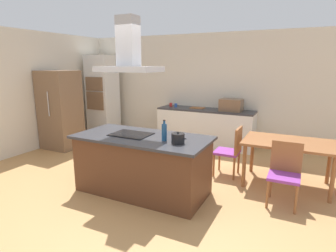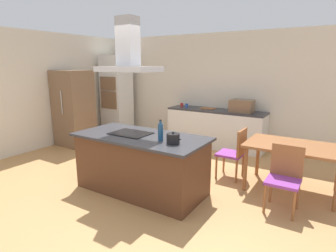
# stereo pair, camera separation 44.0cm
# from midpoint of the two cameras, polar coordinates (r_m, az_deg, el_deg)

# --- Properties ---
(ground) EXTENTS (16.00, 16.00, 0.00)m
(ground) POSITION_cam_midpoint_polar(r_m,az_deg,el_deg) (5.72, 6.08, -7.50)
(ground) COLOR tan
(wall_back) EXTENTS (7.20, 0.10, 2.70)m
(wall_back) POSITION_cam_midpoint_polar(r_m,az_deg,el_deg) (7.02, 12.72, 7.31)
(wall_back) COLOR beige
(wall_back) RESTS_ON ground
(wall_left) EXTENTS (0.10, 8.80, 2.70)m
(wall_left) POSITION_cam_midpoint_polar(r_m,az_deg,el_deg) (7.26, -21.01, 6.95)
(wall_left) COLOR beige
(wall_left) RESTS_ON ground
(kitchen_island) EXTENTS (2.06, 1.00, 0.90)m
(kitchen_island) POSITION_cam_midpoint_polar(r_m,az_deg,el_deg) (4.35, -2.63, -7.69)
(kitchen_island) COLOR #59331E
(kitchen_island) RESTS_ON ground
(cooktop) EXTENTS (0.60, 0.44, 0.01)m
(cooktop) POSITION_cam_midpoint_polar(r_m,az_deg,el_deg) (4.33, -4.84, -1.55)
(cooktop) COLOR black
(cooktop) RESTS_ON kitchen_island
(tea_kettle) EXTENTS (0.23, 0.18, 0.17)m
(tea_kettle) POSITION_cam_midpoint_polar(r_m,az_deg,el_deg) (3.77, 4.42, -2.64)
(tea_kettle) COLOR black
(tea_kettle) RESTS_ON kitchen_island
(olive_oil_bottle) EXTENTS (0.07, 0.07, 0.30)m
(olive_oil_bottle) POSITION_cam_midpoint_polar(r_m,az_deg,el_deg) (3.90, 1.69, -1.25)
(olive_oil_bottle) COLOR navy
(olive_oil_bottle) RESTS_ON kitchen_island
(back_counter) EXTENTS (2.33, 0.62, 0.90)m
(back_counter) POSITION_cam_midpoint_polar(r_m,az_deg,el_deg) (6.81, 11.55, -0.48)
(back_counter) COLOR silver
(back_counter) RESTS_ON ground
(countertop_microwave) EXTENTS (0.50, 0.38, 0.28)m
(countertop_microwave) POSITION_cam_midpoint_polar(r_m,az_deg,el_deg) (6.52, 16.83, 3.94)
(countertop_microwave) COLOR brown
(countertop_microwave) RESTS_ON back_counter
(coffee_mug_red) EXTENTS (0.08, 0.08, 0.09)m
(coffee_mug_red) POSITION_cam_midpoint_polar(r_m,az_deg,el_deg) (7.12, 4.64, 4.36)
(coffee_mug_red) COLOR red
(coffee_mug_red) RESTS_ON back_counter
(coffee_mug_blue) EXTENTS (0.08, 0.08, 0.09)m
(coffee_mug_blue) POSITION_cam_midpoint_polar(r_m,az_deg,el_deg) (7.02, 5.65, 4.22)
(coffee_mug_blue) COLOR #2D56B2
(coffee_mug_blue) RESTS_ON back_counter
(cutting_board) EXTENTS (0.34, 0.24, 0.02)m
(cutting_board) POSITION_cam_midpoint_polar(r_m,az_deg,el_deg) (6.85, 10.04, 3.58)
(cutting_board) COLOR #995B33
(cutting_board) RESTS_ON back_counter
(wall_oven_stack) EXTENTS (0.70, 0.66, 2.20)m
(wall_oven_stack) POSITION_cam_midpoint_polar(r_m,az_deg,el_deg) (8.00, -8.98, 6.28)
(wall_oven_stack) COLOR silver
(wall_oven_stack) RESTS_ON ground
(refrigerator) EXTENTS (0.80, 0.73, 1.82)m
(refrigerator) POSITION_cam_midpoint_polar(r_m,az_deg,el_deg) (7.07, -17.17, 3.49)
(refrigerator) COLOR brown
(refrigerator) RESTS_ON ground
(dining_table) EXTENTS (1.40, 0.90, 0.75)m
(dining_table) POSITION_cam_midpoint_polar(r_m,az_deg,el_deg) (4.78, 26.90, -4.50)
(dining_table) COLOR #995B33
(dining_table) RESTS_ON ground
(chair_facing_island) EXTENTS (0.42, 0.42, 0.89)m
(chair_facing_island) POSITION_cam_midpoint_polar(r_m,az_deg,el_deg) (4.20, 25.75, -8.94)
(chair_facing_island) COLOR purple
(chair_facing_island) RESTS_ON ground
(chair_at_left_end) EXTENTS (0.42, 0.42, 0.89)m
(chair_at_left_end) POSITION_cam_midpoint_polar(r_m,az_deg,el_deg) (4.98, 16.19, -4.88)
(chair_at_left_end) COLOR purple
(chair_at_left_end) RESTS_ON ground
(range_hood) EXTENTS (0.90, 0.55, 0.78)m
(range_hood) POSITION_cam_midpoint_polar(r_m,az_deg,el_deg) (4.20, -5.15, 14.48)
(range_hood) COLOR #ADADB2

